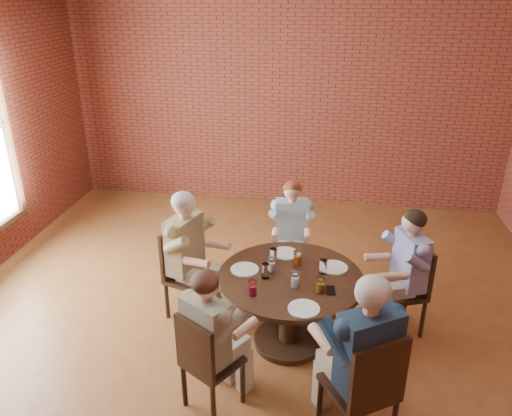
# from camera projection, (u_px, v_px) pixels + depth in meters

# --- Properties ---
(floor) EXTENTS (7.00, 7.00, 0.00)m
(floor) POSITION_uv_depth(u_px,v_px,m) (248.00, 339.00, 4.85)
(floor) COLOR brown
(floor) RESTS_ON ground
(wall_back) EXTENTS (7.00, 0.00, 7.00)m
(wall_back) POSITION_uv_depth(u_px,v_px,m) (286.00, 94.00, 7.33)
(wall_back) COLOR brown
(wall_back) RESTS_ON ground
(dining_table) EXTENTS (1.32, 1.32, 0.75)m
(dining_table) POSITION_uv_depth(u_px,v_px,m) (290.00, 297.00, 4.59)
(dining_table) COLOR black
(dining_table) RESTS_ON floor
(chair_a) EXTENTS (0.52, 0.52, 0.91)m
(chair_a) POSITION_uv_depth(u_px,v_px,m) (409.00, 285.00, 4.82)
(chair_a) COLOR black
(chair_a) RESTS_ON floor
(diner_a) EXTENTS (0.75, 0.69, 1.29)m
(diner_a) POSITION_uv_depth(u_px,v_px,m) (403.00, 273.00, 4.75)
(diner_a) COLOR #4659B7
(diner_a) RESTS_ON floor
(chair_b) EXTENTS (0.41, 0.41, 0.88)m
(chair_b) POSITION_uv_depth(u_px,v_px,m) (291.00, 243.00, 5.65)
(chair_b) COLOR black
(chair_b) RESTS_ON floor
(diner_b) EXTENTS (0.51, 0.61, 1.24)m
(diner_b) POSITION_uv_depth(u_px,v_px,m) (291.00, 235.00, 5.53)
(diner_b) COLOR #96B0BF
(diner_b) RESTS_ON floor
(chair_c) EXTENTS (0.55, 0.55, 0.95)m
(chair_c) POSITION_uv_depth(u_px,v_px,m) (184.00, 268.00, 5.07)
(chair_c) COLOR black
(chair_c) RESTS_ON floor
(diner_c) EXTENTS (0.80, 0.72, 1.35)m
(diner_c) POSITION_uv_depth(u_px,v_px,m) (190.00, 256.00, 4.97)
(diner_c) COLOR brown
(diner_c) RESTS_ON floor
(chair_d) EXTENTS (0.54, 0.54, 0.90)m
(chair_d) POSITION_uv_depth(u_px,v_px,m) (205.00, 360.00, 3.86)
(chair_d) COLOR black
(chair_d) RESTS_ON floor
(diner_d) EXTENTS (0.73, 0.77, 1.26)m
(diner_d) POSITION_uv_depth(u_px,v_px,m) (212.00, 341.00, 3.85)
(diner_d) COLOR tan
(diner_d) RESTS_ON floor
(chair_e) EXTENTS (0.63, 0.63, 0.97)m
(chair_e) POSITION_uv_depth(u_px,v_px,m) (367.00, 386.00, 3.56)
(chair_e) COLOR black
(chair_e) RESTS_ON floor
(diner_e) EXTENTS (0.85, 0.89, 1.40)m
(diner_e) POSITION_uv_depth(u_px,v_px,m) (362.00, 358.00, 3.57)
(diner_e) COLOR #1A2F49
(diner_e) RESTS_ON floor
(plate_a) EXTENTS (0.26, 0.26, 0.01)m
(plate_a) POSITION_uv_depth(u_px,v_px,m) (334.00, 267.00, 4.62)
(plate_a) COLOR white
(plate_a) RESTS_ON dining_table
(plate_b) EXTENTS (0.26, 0.26, 0.01)m
(plate_b) POSITION_uv_depth(u_px,v_px,m) (285.00, 253.00, 4.86)
(plate_b) COLOR white
(plate_b) RESTS_ON dining_table
(plate_c) EXTENTS (0.26, 0.26, 0.01)m
(plate_c) POSITION_uv_depth(u_px,v_px,m) (245.00, 269.00, 4.58)
(plate_c) COLOR white
(plate_c) RESTS_ON dining_table
(plate_d) EXTENTS (0.26, 0.26, 0.01)m
(plate_d) POSITION_uv_depth(u_px,v_px,m) (304.00, 309.00, 4.03)
(plate_d) COLOR white
(plate_d) RESTS_ON dining_table
(glass_a) EXTENTS (0.07, 0.07, 0.14)m
(glass_a) POSITION_uv_depth(u_px,v_px,m) (323.00, 267.00, 4.51)
(glass_a) COLOR white
(glass_a) RESTS_ON dining_table
(glass_b) EXTENTS (0.07, 0.07, 0.14)m
(glass_b) POSITION_uv_depth(u_px,v_px,m) (297.00, 258.00, 4.66)
(glass_b) COLOR white
(glass_b) RESTS_ON dining_table
(glass_c) EXTENTS (0.07, 0.07, 0.14)m
(glass_c) POSITION_uv_depth(u_px,v_px,m) (273.00, 255.00, 4.70)
(glass_c) COLOR white
(glass_c) RESTS_ON dining_table
(glass_d) EXTENTS (0.07, 0.07, 0.14)m
(glass_d) POSITION_uv_depth(u_px,v_px,m) (271.00, 265.00, 4.54)
(glass_d) COLOR white
(glass_d) RESTS_ON dining_table
(glass_e) EXTENTS (0.07, 0.07, 0.14)m
(glass_e) POSITION_uv_depth(u_px,v_px,m) (265.00, 271.00, 4.44)
(glass_e) COLOR white
(glass_e) RESTS_ON dining_table
(glass_f) EXTENTS (0.07, 0.07, 0.14)m
(glass_f) POSITION_uv_depth(u_px,v_px,m) (252.00, 288.00, 4.19)
(glass_f) COLOR white
(glass_f) RESTS_ON dining_table
(glass_g) EXTENTS (0.07, 0.07, 0.14)m
(glass_g) POSITION_uv_depth(u_px,v_px,m) (295.00, 280.00, 4.31)
(glass_g) COLOR white
(glass_g) RESTS_ON dining_table
(glass_h) EXTENTS (0.07, 0.07, 0.14)m
(glass_h) POSITION_uv_depth(u_px,v_px,m) (320.00, 285.00, 4.23)
(glass_h) COLOR white
(glass_h) RESTS_ON dining_table
(smartphone) EXTENTS (0.08, 0.15, 0.01)m
(smartphone) POSITION_uv_depth(u_px,v_px,m) (331.00, 290.00, 4.27)
(smartphone) COLOR black
(smartphone) RESTS_ON dining_table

